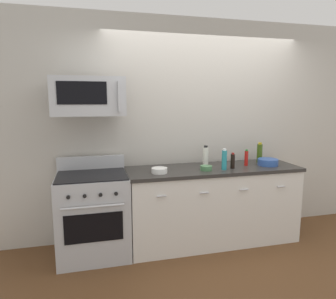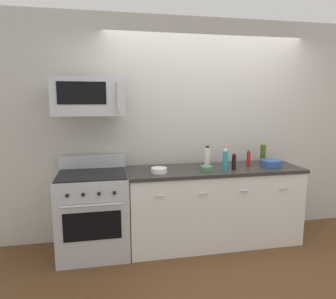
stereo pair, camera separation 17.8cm
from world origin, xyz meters
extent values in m
plane|color=brown|center=(0.00, 0.00, 0.00)|extent=(6.19, 6.19, 0.00)
cube|color=#B7B2A8|center=(0.00, 0.41, 1.35)|extent=(5.15, 0.10, 2.70)
cube|color=silver|center=(0.00, 0.00, 0.44)|extent=(2.03, 0.62, 0.88)
cube|color=#2D2B28|center=(0.00, 0.00, 0.90)|extent=(2.06, 0.65, 0.04)
cube|color=black|center=(0.00, -0.28, 0.05)|extent=(2.03, 0.02, 0.10)
cylinder|color=silver|center=(-0.71, -0.32, 0.72)|extent=(0.10, 0.02, 0.02)
cylinder|color=silver|center=(-0.24, -0.32, 0.72)|extent=(0.10, 0.02, 0.02)
cylinder|color=silver|center=(0.24, -0.32, 0.72)|extent=(0.10, 0.02, 0.02)
cylinder|color=silver|center=(0.71, -0.32, 0.72)|extent=(0.10, 0.02, 0.02)
cube|color=#B7BABF|center=(-1.41, 0.00, 0.46)|extent=(0.76, 0.64, 0.91)
cube|color=black|center=(-1.41, -0.32, 0.45)|extent=(0.58, 0.01, 0.30)
cylinder|color=#B7BABF|center=(-1.41, -0.35, 0.68)|extent=(0.61, 0.02, 0.02)
cube|color=#B7BABF|center=(-1.41, 0.29, 0.99)|extent=(0.76, 0.06, 0.16)
cube|color=black|center=(-1.41, 0.00, 0.92)|extent=(0.73, 0.61, 0.01)
cylinder|color=black|center=(-1.64, -0.33, 0.79)|extent=(0.04, 0.02, 0.04)
cylinder|color=black|center=(-1.48, -0.33, 0.79)|extent=(0.04, 0.02, 0.04)
cylinder|color=black|center=(-1.33, -0.33, 0.79)|extent=(0.04, 0.02, 0.04)
cylinder|color=black|center=(-1.18, -0.33, 0.79)|extent=(0.04, 0.02, 0.04)
cube|color=#B7BABF|center=(-1.41, 0.05, 1.75)|extent=(0.74, 0.40, 0.40)
cube|color=black|center=(-1.47, -0.15, 1.78)|extent=(0.48, 0.01, 0.22)
cube|color=#B7BABF|center=(-1.11, -0.17, 1.75)|extent=(0.02, 0.04, 0.30)
cylinder|color=black|center=(0.19, -0.11, 1.00)|extent=(0.05, 0.05, 0.17)
cylinder|color=maroon|center=(0.19, -0.11, 1.10)|extent=(0.03, 0.03, 0.02)
cylinder|color=#385114|center=(0.69, 0.14, 1.04)|extent=(0.07, 0.07, 0.23)
cylinder|color=#B29919|center=(0.69, 0.14, 1.17)|extent=(0.04, 0.04, 0.02)
cylinder|color=silver|center=(-0.04, 0.15, 1.03)|extent=(0.07, 0.07, 0.22)
cylinder|color=black|center=(-0.04, 0.15, 1.15)|extent=(0.05, 0.05, 0.02)
cylinder|color=teal|center=(0.07, -0.14, 1.03)|extent=(0.06, 0.06, 0.22)
cylinder|color=white|center=(0.07, -0.14, 1.15)|extent=(0.04, 0.04, 0.02)
cylinder|color=#B21914|center=(0.43, 0.00, 1.01)|extent=(0.04, 0.04, 0.18)
cylinder|color=#19721E|center=(0.43, 0.00, 1.11)|extent=(0.03, 0.03, 0.02)
cylinder|color=#2D519E|center=(0.69, -0.05, 0.96)|extent=(0.25, 0.25, 0.08)
torus|color=#2D519E|center=(0.69, -0.05, 0.99)|extent=(0.25, 0.25, 0.01)
cylinder|color=#2D519E|center=(0.69, -0.05, 0.93)|extent=(0.13, 0.13, 0.01)
cylinder|color=white|center=(-0.69, -0.11, 0.95)|extent=(0.17, 0.17, 0.06)
torus|color=white|center=(-0.69, -0.11, 0.97)|extent=(0.17, 0.17, 0.01)
cylinder|color=white|center=(-0.69, -0.11, 0.92)|extent=(0.10, 0.10, 0.01)
cylinder|color=#477A4C|center=(-0.14, -0.12, 0.95)|extent=(0.13, 0.13, 0.05)
torus|color=#477A4C|center=(-0.14, -0.12, 0.97)|extent=(0.13, 0.13, 0.01)
cylinder|color=#477A4C|center=(-0.14, -0.12, 0.92)|extent=(0.07, 0.07, 0.01)
camera|label=1|loc=(-1.41, -3.32, 1.72)|focal=32.87mm
camera|label=2|loc=(-1.24, -3.36, 1.72)|focal=32.87mm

